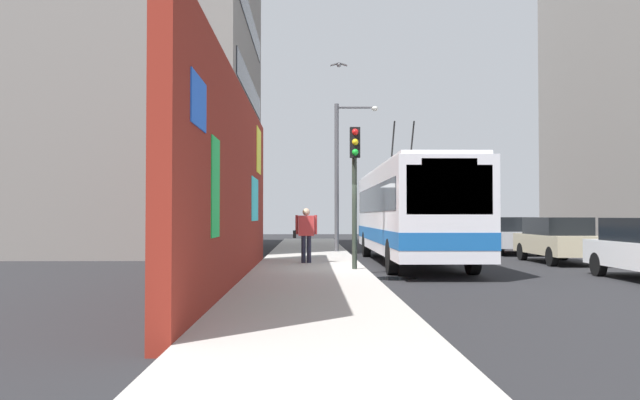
{
  "coord_description": "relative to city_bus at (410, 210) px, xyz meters",
  "views": [
    {
      "loc": [
        -18.42,
        1.64,
        1.62
      ],
      "look_at": [
        1.52,
        1.28,
        2.12
      ],
      "focal_mm": 36.27,
      "sensor_mm": 36.0,
      "label": 1
    }
  ],
  "objects": [
    {
      "name": "graffiti_wall",
      "position": [
        -6.93,
        5.15,
        0.52
      ],
      "size": [
        14.89,
        0.32,
        4.66
      ],
      "color": "maroon",
      "rests_on": "ground_plane"
    },
    {
      "name": "pedestrian_midblock",
      "position": [
        -1.41,
        3.51,
        -0.65
      ],
      "size": [
        0.23,
        0.76,
        1.72
      ],
      "color": "#1E1E2D",
      "rests_on": "sidewalk_slab"
    },
    {
      "name": "traffic_light",
      "position": [
        -3.92,
        2.15,
        1.01
      ],
      "size": [
        0.49,
        0.28,
        3.96
      ],
      "color": "#2D382D",
      "rests_on": "sidewalk_slab"
    },
    {
      "name": "parked_car_silver",
      "position": [
        5.86,
        -5.2,
        -0.98
      ],
      "size": [
        4.29,
        1.91,
        1.58
      ],
      "color": "#B7B7BC",
      "rests_on": "ground_plane"
    },
    {
      "name": "parked_car_red",
      "position": [
        11.69,
        -5.2,
        -0.98
      ],
      "size": [
        4.47,
        1.88,
        1.58
      ],
      "color": "#B21E19",
      "rests_on": "ground_plane"
    },
    {
      "name": "sidewalk_slab",
      "position": [
        -3.38,
        3.4,
        -1.74
      ],
      "size": [
        48.0,
        3.2,
        0.15
      ],
      "primitive_type": "cube",
      "color": "#ADA8A0",
      "rests_on": "ground_plane"
    },
    {
      "name": "ground_plane",
      "position": [
        -3.38,
        1.8,
        -1.82
      ],
      "size": [
        80.0,
        80.0,
        0.0
      ],
      "primitive_type": "plane",
      "color": "#232326"
    },
    {
      "name": "building_far_left",
      "position": [
        8.59,
        11.0,
        5.82
      ],
      "size": [
        13.76,
        9.64,
        15.26
      ],
      "color": "gray",
      "rests_on": "ground_plane"
    },
    {
      "name": "parked_car_champagne",
      "position": [
        0.44,
        -5.2,
        -0.98
      ],
      "size": [
        4.38,
        1.73,
        1.58
      ],
      "color": "#C6B793",
      "rests_on": "ground_plane"
    },
    {
      "name": "city_bus",
      "position": [
        0.0,
        0.0,
        0.0
      ],
      "size": [
        12.39,
        2.52,
        5.05
      ],
      "color": "silver",
      "rests_on": "ground_plane"
    },
    {
      "name": "curbside_puddle",
      "position": [
        -5.0,
        1.2,
        -1.81
      ],
      "size": [
        1.15,
        1.15,
        0.0
      ],
      "primitive_type": "cylinder",
      "color": "black",
      "rests_on": "ground_plane"
    },
    {
      "name": "street_lamp",
      "position": [
        5.27,
        2.03,
        1.93
      ],
      "size": [
        0.44,
        1.84,
        6.21
      ],
      "color": "#4C4C51",
      "rests_on": "sidewalk_slab"
    }
  ]
}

